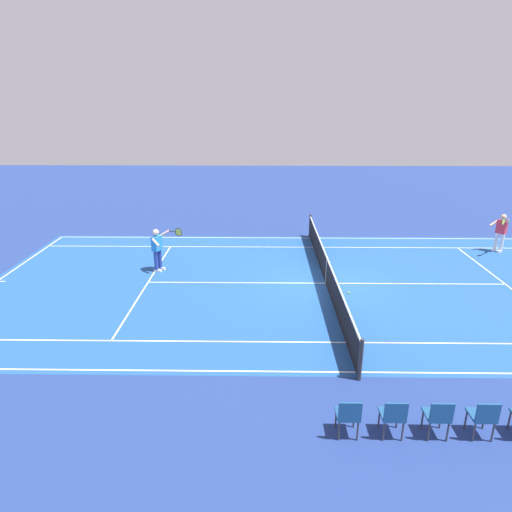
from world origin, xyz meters
The scene contains 11 objects.
ground_plane centered at (0.00, 0.00, 0.00)m, with size 60.00×60.00×0.00m, color navy.
court_slab centered at (0.00, 0.00, 0.00)m, with size 24.20×11.40×0.00m, color #1E4C93.
court_line_markings centered at (0.00, 0.00, 0.00)m, with size 23.85×11.05×0.01m.
tennis_net centered at (0.00, 0.00, 0.49)m, with size 0.10×11.70×1.08m.
tennis_player_near centered at (6.24, -1.17, 0.93)m, with size 1.19×0.75×1.70m.
tennis_player_far centered at (-7.91, -3.64, 0.93)m, with size 0.74×1.08×1.70m.
tennis_ball centered at (-0.66, 0.90, 0.03)m, with size 0.07×0.07×0.07m, color #CCE01E.
spectator_chair_3 centered at (-1.96, 7.67, 0.52)m, with size 0.44×0.44×0.88m.
spectator_chair_4 centered at (-1.10, 7.67, 0.52)m, with size 0.44×0.44×0.88m.
spectator_chair_5 centered at (-0.24, 7.67, 0.52)m, with size 0.44×0.44×0.88m.
spectator_chair_6 centered at (0.62, 7.67, 0.52)m, with size 0.44×0.44×0.88m.
Camera 1 is at (2.29, 14.68, 6.22)m, focal length 31.10 mm.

